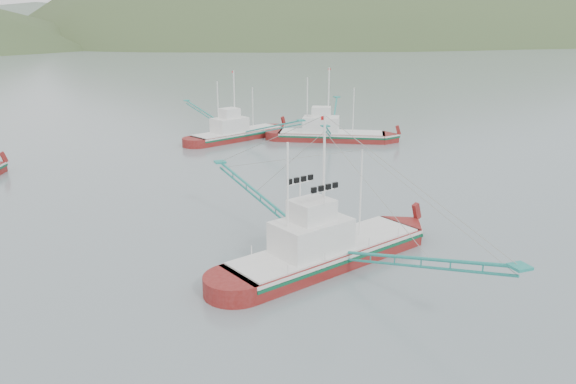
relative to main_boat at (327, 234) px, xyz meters
name	(u,v)px	position (x,y,z in m)	size (l,w,h in m)	color
ground	(319,261)	(-0.30, 0.49, -2.12)	(1200.00, 1200.00, 0.00)	slate
main_boat	(327,234)	(0.00, 0.00, 0.00)	(15.25, 25.99, 10.82)	maroon
bg_boat_right	(331,125)	(17.49, 37.26, 0.09)	(16.39, 24.41, 10.60)	maroon
bg_boat_far	(237,125)	(5.76, 42.70, -0.08)	(14.18, 23.95, 10.14)	maroon
headland_right	(372,41)	(239.70, 430.49, -2.12)	(684.00, 432.00, 306.00)	#374A26
ridge_distant	(119,39)	(29.70, 560.49, -2.12)	(960.00, 400.00, 240.00)	slate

